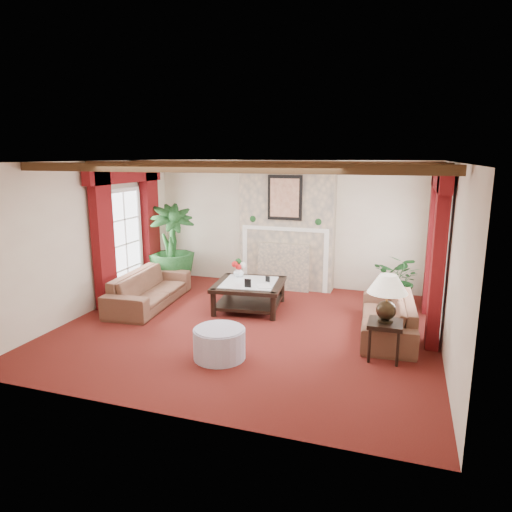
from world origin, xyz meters
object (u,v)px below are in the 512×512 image
(sofa_left, at_px, (149,283))
(coffee_table, at_px, (249,296))
(sofa_right, at_px, (388,310))
(side_table, at_px, (384,340))
(ottoman, at_px, (219,344))
(potted_palm, at_px, (172,263))

(sofa_left, distance_m, coffee_table, 1.93)
(sofa_right, xyz_separation_m, coffee_table, (-2.49, 0.47, -0.14))
(side_table, relative_size, ottoman, 0.75)
(ottoman, bearing_deg, sofa_right, 37.22)
(side_table, distance_m, ottoman, 2.30)
(sofa_left, bearing_deg, coffee_table, -83.68)
(sofa_right, relative_size, side_table, 3.74)
(ottoman, bearing_deg, coffee_table, 97.82)
(sofa_left, bearing_deg, potted_palm, 4.60)
(sofa_right, relative_size, coffee_table, 1.67)
(potted_palm, relative_size, coffee_table, 1.61)
(sofa_left, relative_size, potted_palm, 1.11)
(sofa_right, xyz_separation_m, ottoman, (-2.20, -1.67, -0.18))
(sofa_right, bearing_deg, coffee_table, -104.68)
(coffee_table, xyz_separation_m, side_table, (2.49, -1.44, 0.02))
(potted_palm, bearing_deg, sofa_right, -17.17)
(sofa_right, bearing_deg, potted_palm, -111.25)
(sofa_left, height_order, side_table, sofa_left)
(sofa_left, xyz_separation_m, sofa_right, (4.38, -0.10, -0.03))
(side_table, bearing_deg, sofa_right, 89.98)
(sofa_left, relative_size, sofa_right, 1.07)
(sofa_left, distance_m, side_table, 4.51)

